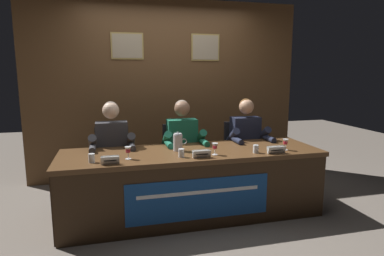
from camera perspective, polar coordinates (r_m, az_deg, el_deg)
ground_plane at (r=3.83m, az=0.00°, el=-14.53°), size 12.00×12.00×0.00m
wall_back_panelled at (r=4.95m, az=-4.31°, el=6.60°), size 4.01×0.14×2.60m
conference_table at (r=3.55m, az=0.42°, el=-7.92°), size 2.81×0.87×0.72m
chair_left at (r=4.15m, az=-13.50°, el=-6.33°), size 0.44×0.44×0.91m
panelist_left at (r=3.89m, az=-13.61°, el=-3.22°), size 0.51×0.48×1.24m
nameplate_left at (r=3.15m, az=-13.98°, el=-5.42°), size 0.17×0.06×0.08m
juice_glass_left at (r=3.29m, az=-11.01°, el=-3.85°), size 0.06×0.06×0.12m
water_cup_left at (r=3.26m, az=-16.96°, el=-5.07°), size 0.06×0.06×0.08m
chair_center at (r=4.24m, az=-2.07°, el=-5.72°), size 0.44×0.44×0.91m
panelist_center at (r=3.98m, az=-1.48°, el=-2.63°), size 0.51×0.48×1.24m
nameplate_center at (r=3.29m, az=1.68°, el=-4.50°), size 0.18×0.06×0.08m
juice_glass_center at (r=3.40m, az=3.97°, el=-3.25°), size 0.06×0.06×0.12m
water_cup_center at (r=3.31m, az=-1.86°, el=-4.42°), size 0.06×0.06×0.08m
chair_right at (r=4.49m, az=8.46°, el=-4.96°), size 0.44×0.44×0.91m
panelist_right at (r=4.25m, az=9.60°, el=-2.00°), size 0.51×0.48×1.24m
nameplate_right at (r=3.57m, az=14.39°, el=-3.67°), size 0.20×0.06×0.08m
juice_glass_right at (r=3.74m, az=15.86°, el=-2.41°), size 0.06×0.06×0.12m
water_cup_right at (r=3.55m, az=10.98°, el=-3.65°), size 0.06×0.06×0.08m
water_pitcher_central at (r=3.57m, az=-2.44°, el=-2.46°), size 0.15×0.10×0.21m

